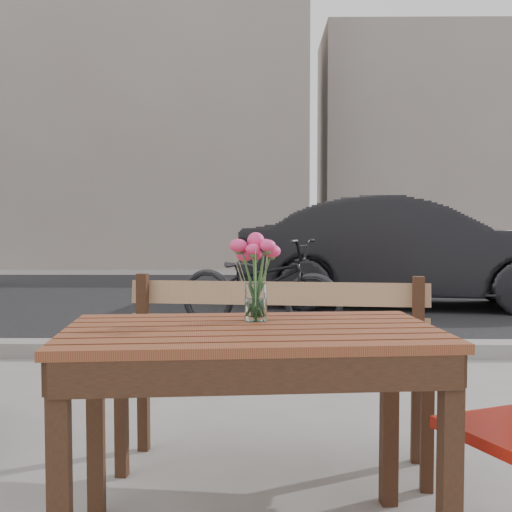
# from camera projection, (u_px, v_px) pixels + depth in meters

# --- Properties ---
(street) EXTENTS (30.00, 8.12, 0.12)m
(street) POSITION_uv_depth(u_px,v_px,m) (268.00, 315.00, 7.24)
(street) COLOR black
(street) RESTS_ON ground
(backdrop_buildings) EXTENTS (15.50, 4.00, 8.00)m
(backdrop_buildings) POSITION_uv_depth(u_px,v_px,m) (272.00, 124.00, 16.37)
(backdrop_buildings) COLOR gray
(backdrop_buildings) RESTS_ON ground
(main_table) EXTENTS (1.26, 0.81, 0.74)m
(main_table) POSITION_uv_depth(u_px,v_px,m) (251.00, 365.00, 2.08)
(main_table) COLOR maroon
(main_table) RESTS_ON ground
(main_bench) EXTENTS (1.42, 0.56, 0.86)m
(main_bench) POSITION_uv_depth(u_px,v_px,m) (275.00, 347.00, 2.87)
(main_bench) COLOR #A07C53
(main_bench) RESTS_ON ground
(main_vase) EXTENTS (0.17, 0.17, 0.31)m
(main_vase) POSITION_uv_depth(u_px,v_px,m) (256.00, 266.00, 2.21)
(main_vase) COLOR white
(main_vase) RESTS_ON main_table
(parked_car) EXTENTS (4.44, 2.13, 1.40)m
(parked_car) POSITION_uv_depth(u_px,v_px,m) (409.00, 252.00, 8.25)
(parked_car) COLOR black
(parked_car) RESTS_ON ground
(bicycle) EXTENTS (1.86, 1.28, 0.92)m
(bicycle) POSITION_uv_depth(u_px,v_px,m) (259.00, 284.00, 6.42)
(bicycle) COLOR black
(bicycle) RESTS_ON ground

